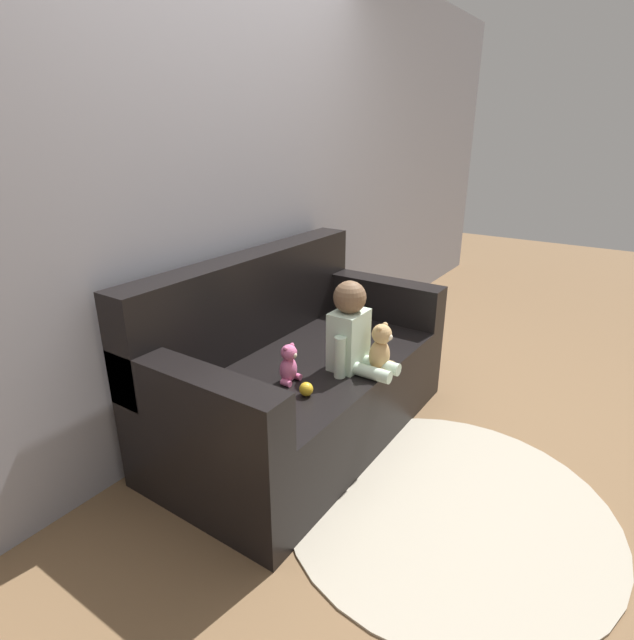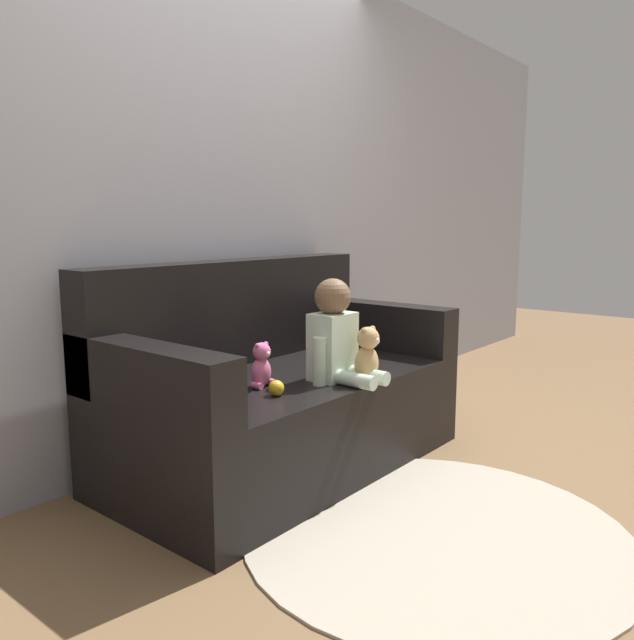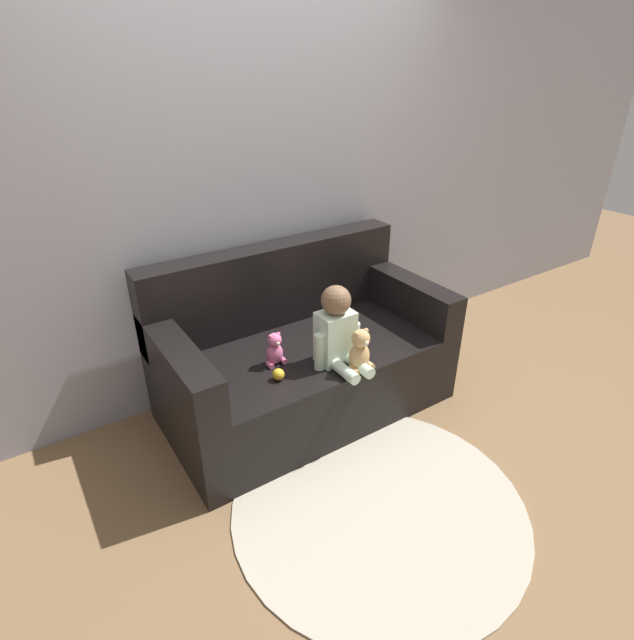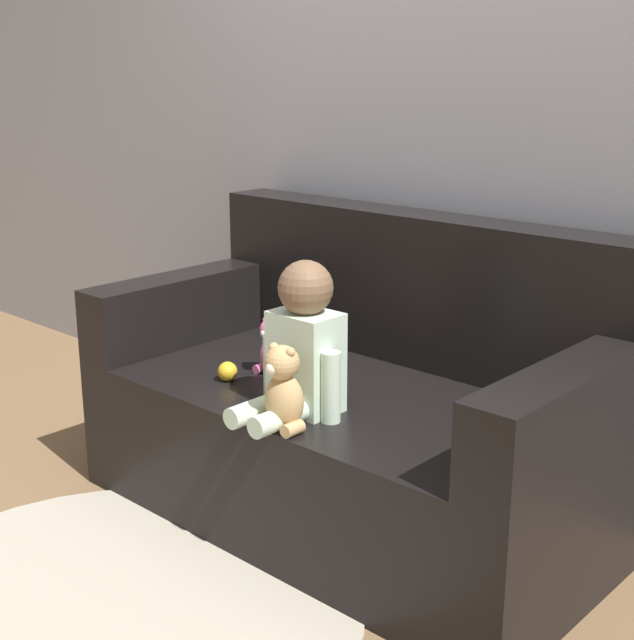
{
  "view_description": "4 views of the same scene",
  "coord_description": "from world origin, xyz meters",
  "px_view_note": "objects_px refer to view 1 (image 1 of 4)",
  "views": [
    {
      "loc": [
        -1.92,
        -1.37,
        1.57
      ],
      "look_at": [
        -0.03,
        -0.1,
        0.69
      ],
      "focal_mm": 28.0,
      "sensor_mm": 36.0,
      "label": 1
    },
    {
      "loc": [
        -2.08,
        -1.89,
        1.14
      ],
      "look_at": [
        0.11,
        -0.09,
        0.69
      ],
      "focal_mm": 35.0,
      "sensor_mm": 36.0,
      "label": 2
    },
    {
      "loc": [
        -1.34,
        -2.13,
        1.94
      ],
      "look_at": [
        0.07,
        -0.02,
        0.6
      ],
      "focal_mm": 28.0,
      "sensor_mm": 36.0,
      "label": 3
    },
    {
      "loc": [
        1.71,
        -2.02,
        1.42
      ],
      "look_at": [
        -0.02,
        -0.13,
        0.69
      ],
      "focal_mm": 50.0,
      "sensor_mm": 36.0,
      "label": 4
    }
  ],
  "objects_px": {
    "couch": "(296,375)",
    "plush_toy_side": "(289,365)",
    "person_baby": "(352,332)",
    "teddy_bear_brown": "(381,349)",
    "toy_ball": "(306,389)"
  },
  "relations": [
    {
      "from": "couch",
      "to": "teddy_bear_brown",
      "type": "xyz_separation_m",
      "value": [
        0.09,
        -0.45,
        0.23
      ]
    },
    {
      "from": "plush_toy_side",
      "to": "toy_ball",
      "type": "bearing_deg",
      "value": -113.33
    },
    {
      "from": "couch",
      "to": "plush_toy_side",
      "type": "distance_m",
      "value": 0.36
    },
    {
      "from": "teddy_bear_brown",
      "to": "toy_ball",
      "type": "height_order",
      "value": "teddy_bear_brown"
    },
    {
      "from": "toy_ball",
      "to": "plush_toy_side",
      "type": "bearing_deg",
      "value": 66.67
    },
    {
      "from": "teddy_bear_brown",
      "to": "plush_toy_side",
      "type": "xyz_separation_m",
      "value": [
        -0.35,
        0.3,
        -0.03
      ]
    },
    {
      "from": "couch",
      "to": "person_baby",
      "type": "bearing_deg",
      "value": -83.51
    },
    {
      "from": "person_baby",
      "to": "plush_toy_side",
      "type": "xyz_separation_m",
      "value": [
        -0.29,
        0.17,
        -0.1
      ]
    },
    {
      "from": "couch",
      "to": "plush_toy_side",
      "type": "bearing_deg",
      "value": -149.53
    },
    {
      "from": "couch",
      "to": "teddy_bear_brown",
      "type": "bearing_deg",
      "value": -78.65
    },
    {
      "from": "couch",
      "to": "toy_ball",
      "type": "height_order",
      "value": "couch"
    },
    {
      "from": "teddy_bear_brown",
      "to": "toy_ball",
      "type": "relative_size",
      "value": 3.86
    },
    {
      "from": "person_baby",
      "to": "toy_ball",
      "type": "bearing_deg",
      "value": 175.73
    },
    {
      "from": "person_baby",
      "to": "toy_ball",
      "type": "distance_m",
      "value": 0.39
    },
    {
      "from": "person_baby",
      "to": "toy_ball",
      "type": "relative_size",
      "value": 7.04
    }
  ]
}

